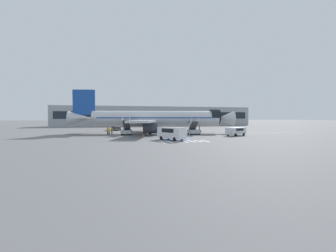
# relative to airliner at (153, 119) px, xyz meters

# --- Properties ---
(ground_plane) EXTENTS (600.00, 600.00, 0.00)m
(ground_plane) POSITION_rel_airliner_xyz_m (0.81, -0.01, -3.53)
(ground_plane) COLOR slate
(apron_leadline_yellow) EXTENTS (72.84, 14.30, 0.01)m
(apron_leadline_yellow) POSITION_rel_airliner_xyz_m (0.66, -0.13, -3.53)
(apron_leadline_yellow) COLOR gold
(apron_leadline_yellow) RESTS_ON ground_plane
(apron_stand_patch_blue) EXTENTS (4.43, 10.60, 0.01)m
(apron_stand_patch_blue) POSITION_rel_airliner_xyz_m (0.66, -13.37, -3.53)
(apron_stand_patch_blue) COLOR #2856A8
(apron_stand_patch_blue) RESTS_ON ground_plane
(apron_walkway_bar_0) EXTENTS (0.44, 3.60, 0.01)m
(apron_walkway_bar_0) POSITION_rel_airliner_xyz_m (-3.54, -22.09, -3.53)
(apron_walkway_bar_0) COLOR silver
(apron_walkway_bar_0) RESTS_ON ground_plane
(apron_walkway_bar_1) EXTENTS (0.44, 3.60, 0.01)m
(apron_walkway_bar_1) POSITION_rel_airliner_xyz_m (-2.34, -22.09, -3.53)
(apron_walkway_bar_1) COLOR silver
(apron_walkway_bar_1) RESTS_ON ground_plane
(apron_walkway_bar_2) EXTENTS (0.44, 3.60, 0.01)m
(apron_walkway_bar_2) POSITION_rel_airliner_xyz_m (-1.14, -22.09, -3.53)
(apron_walkway_bar_2) COLOR silver
(apron_walkway_bar_2) RESTS_ON ground_plane
(apron_walkway_bar_3) EXTENTS (0.44, 3.60, 0.01)m
(apron_walkway_bar_3) POSITION_rel_airliner_xyz_m (0.06, -22.09, -3.53)
(apron_walkway_bar_3) COLOR silver
(apron_walkway_bar_3) RESTS_ON ground_plane
(apron_walkway_bar_4) EXTENTS (0.44, 3.60, 0.01)m
(apron_walkway_bar_4) POSITION_rel_airliner_xyz_m (1.26, -22.09, -3.53)
(apron_walkway_bar_4) COLOR silver
(apron_walkway_bar_4) RESTS_ON ground_plane
(apron_walkway_bar_5) EXTENTS (0.44, 3.60, 0.01)m
(apron_walkway_bar_5) POSITION_rel_airliner_xyz_m (2.46, -22.09, -3.53)
(apron_walkway_bar_5) COLOR silver
(apron_walkway_bar_5) RESTS_ON ground_plane
(apron_walkway_bar_6) EXTENTS (0.44, 3.60, 0.01)m
(apron_walkway_bar_6) POSITION_rel_airliner_xyz_m (3.66, -22.09, -3.53)
(apron_walkway_bar_6) COLOR silver
(apron_walkway_bar_6) RESTS_ON ground_plane
(airliner) EXTENTS (39.63, 31.94, 10.38)m
(airliner) POSITION_rel_airliner_xyz_m (0.00, 0.00, 0.00)
(airliner) COLOR silver
(airliner) RESTS_ON ground_plane
(boarding_stairs_forward) EXTENTS (3.07, 5.50, 3.84)m
(boarding_stairs_forward) POSITION_rel_airliner_xyz_m (7.97, -6.01, -2.56)
(boarding_stairs_forward) COLOR #ADB2BA
(boarding_stairs_forward) RESTS_ON ground_plane
(boarding_stairs_aft) EXTENTS (3.07, 5.50, 4.10)m
(boarding_stairs_aft) POSITION_rel_airliner_xyz_m (-6.83, -3.14, -2.53)
(boarding_stairs_aft) COLOR #ADB2BA
(boarding_stairs_aft) RESTS_ON ground_plane
(fuel_tanker) EXTENTS (3.27, 9.74, 3.27)m
(fuel_tanker) POSITION_rel_airliner_xyz_m (-7.20, 20.28, -1.89)
(fuel_tanker) COLOR #38383D
(fuel_tanker) RESTS_ON ground_plane
(service_van_0) EXTENTS (3.92, 5.79, 2.18)m
(service_van_0) POSITION_rel_airliner_xyz_m (-1.16, -18.98, -2.23)
(service_van_0) COLOR silver
(service_van_0) RESTS_ON ground_plane
(service_van_1) EXTENTS (5.21, 3.86, 1.72)m
(service_van_1) POSITION_rel_airliner_xyz_m (14.91, -12.59, -2.47)
(service_van_1) COLOR silver
(service_van_1) RESTS_ON ground_plane
(baggage_cart) EXTENTS (2.98, 2.75, 0.87)m
(baggage_cart) POSITION_rel_airliner_xyz_m (1.64, -5.02, -3.28)
(baggage_cart) COLOR gray
(baggage_cart) RESTS_ON ground_plane
(ground_crew_0) EXTENTS (0.37, 0.48, 1.60)m
(ground_crew_0) POSITION_rel_airliner_xyz_m (4.05, -7.07, -2.62)
(ground_crew_0) COLOR #2D2D33
(ground_crew_0) RESTS_ON ground_plane
(ground_crew_1) EXTENTS (0.36, 0.48, 1.69)m
(ground_crew_1) POSITION_rel_airliner_xyz_m (-10.86, -0.89, -2.56)
(ground_crew_1) COLOR black
(ground_crew_1) RESTS_ON ground_plane
(ground_crew_2) EXTENTS (0.47, 0.31, 1.59)m
(ground_crew_2) POSITION_rel_airliner_xyz_m (-10.66, -3.06, -2.63)
(ground_crew_2) COLOR #2D2D33
(ground_crew_2) RESTS_ON ground_plane
(ground_crew_3) EXTENTS (0.38, 0.49, 1.69)m
(ground_crew_3) POSITION_rel_airliner_xyz_m (-9.91, -0.98, -2.56)
(ground_crew_3) COLOR black
(ground_crew_3) RESTS_ON ground_plane
(traffic_cone_0) EXTENTS (0.44, 0.44, 0.49)m
(traffic_cone_0) POSITION_rel_airliner_xyz_m (-4.48, -10.37, -3.29)
(traffic_cone_0) COLOR orange
(traffic_cone_0) RESTS_ON ground_plane
(traffic_cone_1) EXTENTS (0.49, 0.49, 0.54)m
(traffic_cone_1) POSITION_rel_airliner_xyz_m (-0.08, -6.28, -3.26)
(traffic_cone_1) COLOR orange
(traffic_cone_1) RESTS_ON ground_plane
(terminal_building) EXTENTS (91.09, 12.10, 8.80)m
(terminal_building) POSITION_rel_airliner_xyz_m (14.17, 57.86, 0.87)
(terminal_building) COLOR #9EA3A8
(terminal_building) RESTS_ON ground_plane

